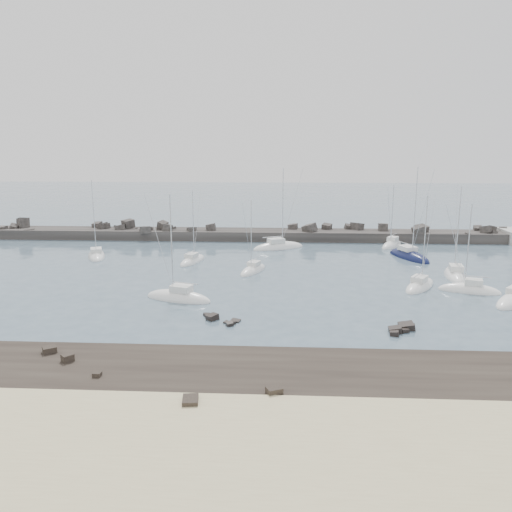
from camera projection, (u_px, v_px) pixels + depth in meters
The scene contains 16 objects.
ground at pixel (264, 297), 59.19m from camera, with size 400.00×400.00×0.00m, color #485F70.
sand_strip at pixel (241, 463), 27.97m from camera, with size 140.00×14.00×1.00m, color beige.
rock_shelf at pixel (253, 381), 37.74m from camera, with size 140.00×12.00×1.95m.
rock_cluster_near at pixel (220, 321), 50.97m from camera, with size 4.22×3.78×1.18m.
rock_cluster_far at pixel (402, 330), 48.26m from camera, with size 2.97×3.16×1.40m.
breakwater at pixel (232, 237), 96.61m from camera, with size 115.00×7.48×5.32m.
sailboat_1 at pixel (97, 256), 80.85m from camera, with size 5.49×8.79×13.22m.
sailboat_3 at pixel (193, 261), 77.18m from camera, with size 4.15×7.82×11.84m.
sailboat_4 at pixel (278, 248), 87.50m from camera, with size 9.90×6.88×15.14m.
sailboat_5 at pixel (179, 298), 58.01m from camera, with size 8.69×4.98×13.29m.
sailboat_6 at pixel (253, 271), 71.21m from camera, with size 4.56×7.35×11.21m.
sailboat_7 at pixel (420, 286), 63.01m from camera, with size 6.32×7.94×12.52m.
sailboat_8 at pixel (409, 257), 80.13m from camera, with size 6.44×10.30×15.57m.
sailboat_9 at pixel (470, 291), 61.13m from camera, with size 7.61×4.25×11.74m.
sailboat_10 at pixel (455, 276), 68.20m from camera, with size 3.95×8.68×13.39m.
sailboat_13 at pixel (392, 246), 89.26m from camera, with size 5.84×7.51×12.00m.
Camera 1 is at (2.16, -56.79, 17.28)m, focal length 35.00 mm.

